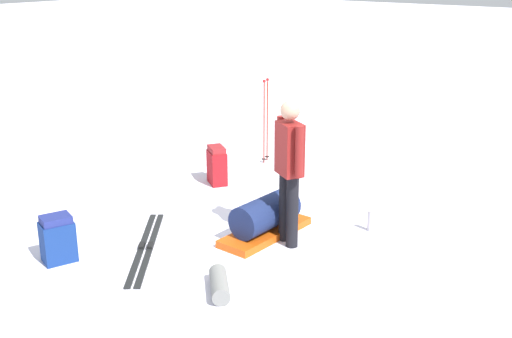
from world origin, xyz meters
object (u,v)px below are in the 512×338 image
backpack_large_dark (58,239)px  ski_poles_planted_near (266,117)px  ski_pair_near (146,247)px  sleeping_mat_rolled (219,284)px  skier_standing (289,165)px  gear_sled (266,218)px  thermos_bottle (370,221)px  backpack_bright (217,166)px

backpack_large_dark → ski_poles_planted_near: (-4.28, -0.35, 0.50)m
ski_pair_near → backpack_large_dark: size_ratio=3.04×
backpack_large_dark → ski_poles_planted_near: bearing=-175.3°
sleeping_mat_rolled → ski_pair_near: bearing=-101.1°
skier_standing → gear_sled: size_ratio=1.31×
sleeping_mat_rolled → thermos_bottle: thermos_bottle is taller
backpack_large_dark → backpack_bright: size_ratio=0.93×
backpack_bright → thermos_bottle: backpack_bright is taller
thermos_bottle → backpack_bright: bearing=-93.6°
skier_standing → sleeping_mat_rolled: size_ratio=3.09×
backpack_bright → sleeping_mat_rolled: bearing=41.2°
gear_sled → sleeping_mat_rolled: bearing=18.2°
backpack_large_dark → thermos_bottle: bearing=140.3°
backpack_large_dark → sleeping_mat_rolled: bearing=106.1°
ski_poles_planted_near → thermos_bottle: 3.12m
ski_poles_planted_near → sleeping_mat_rolled: (3.74, 2.21, -0.67)m
gear_sled → sleeping_mat_rolled: (1.38, 0.45, -0.13)m
gear_sled → thermos_bottle: 1.29m
skier_standing → ski_pair_near: (1.11, -1.22, -0.94)m
backpack_large_dark → backpack_bright: (-2.98, -0.28, 0.02)m
thermos_bottle → sleeping_mat_rolled: bearing=-11.8°
ski_pair_near → ski_poles_planted_near: (-3.48, -0.87, 0.74)m
ski_poles_planted_near → gear_sled: 2.99m
skier_standing → thermos_bottle: skier_standing is taller
skier_standing → ski_pair_near: 1.90m
gear_sled → thermos_bottle: bearing=133.9°
ski_poles_planted_near → sleeping_mat_rolled: size_ratio=2.49×
skier_standing → sleeping_mat_rolled: skier_standing is taller
ski_pair_near → backpack_bright: backpack_bright is taller
skier_standing → thermos_bottle: bearing=146.3°
backpack_large_dark → thermos_bottle: 3.66m
skier_standing → thermos_bottle: (-0.90, 0.60, -0.82)m
skier_standing → ski_poles_planted_near: size_ratio=1.24×
ski_pair_near → ski_poles_planted_near: size_ratio=1.18×
backpack_bright → thermos_bottle: 2.62m
gear_sled → ski_poles_planted_near: bearing=-143.4°
skier_standing → ski_pair_near: size_ratio=1.05×
ski_pair_near → sleeping_mat_rolled: size_ratio=2.94×
backpack_large_dark → thermos_bottle: size_ratio=2.05×
ski_pair_near → backpack_large_dark: backpack_large_dark is taller
backpack_bright → thermos_bottle: size_ratio=2.19×
backpack_large_dark → gear_sled: 2.38m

